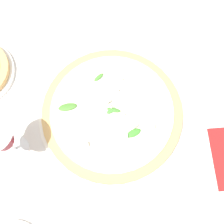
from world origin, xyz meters
name	(u,v)px	position (x,y,z in m)	size (l,w,h in m)	color
ground_plane	(107,114)	(0.00, 0.00, 0.00)	(6.00, 6.00, 0.00)	silver
pizza_arugula_main	(112,114)	(-0.01, -0.01, 0.02)	(0.37, 0.37, 0.05)	white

